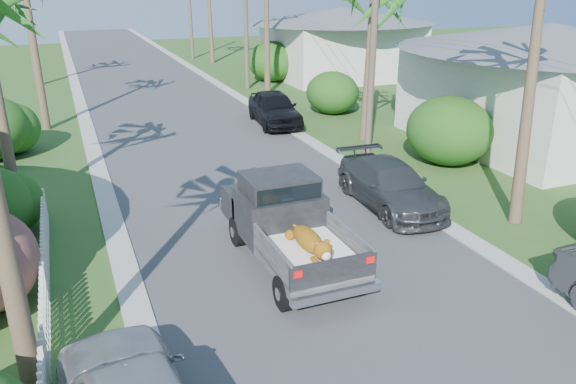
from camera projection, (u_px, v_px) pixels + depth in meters
name	position (u px, v px, depth m)	size (l,w,h in m)	color
road	(166.00, 105.00, 30.32)	(8.00, 100.00, 0.02)	#38383A
curb_left	(83.00, 112.00, 28.81)	(0.60, 100.00, 0.06)	#A5A39E
curb_right	(242.00, 99.00, 31.82)	(0.60, 100.00, 0.06)	#A5A39E
pickup_truck	(284.00, 219.00, 13.59)	(1.98, 5.12, 2.06)	black
parked_car_rm	(390.00, 186.00, 16.76)	(1.86, 4.57, 1.33)	#313437
parked_car_rf	(274.00, 108.00, 26.15)	(1.82, 4.53, 1.54)	black
shrub_r_b	(449.00, 131.00, 20.48)	(3.00, 3.30, 2.50)	#1D4A15
shrub_r_c	(332.00, 93.00, 28.24)	(2.60, 2.86, 2.10)	#1D4A15
shrub_r_d	(272.00, 61.00, 36.99)	(3.20, 3.52, 2.60)	#1D4A15
picket_fence	(45.00, 299.00, 11.17)	(0.10, 11.00, 1.00)	white
house_right_near	(542.00, 89.00, 22.82)	(8.00, 9.00, 4.80)	silver
house_right_far	(340.00, 45.00, 38.44)	(9.00, 8.00, 4.60)	silver
utility_pole_b	(374.00, 33.00, 20.25)	(1.60, 0.26, 9.00)	brown
utility_pole_c	(246.00, 11.00, 33.23)	(1.60, 0.26, 9.00)	brown
utility_pole_d	(190.00, 2.00, 46.22)	(1.60, 0.26, 9.00)	brown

